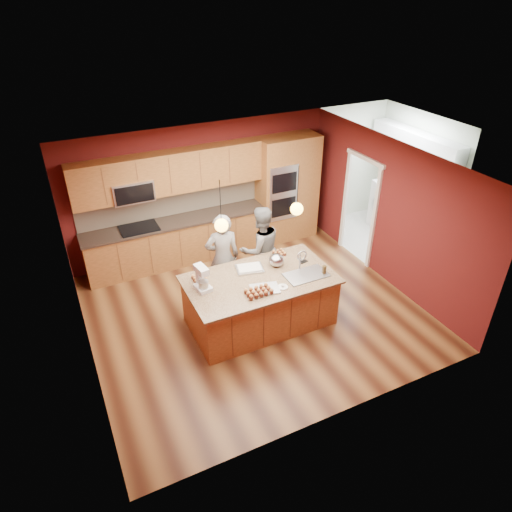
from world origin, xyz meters
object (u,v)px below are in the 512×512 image
person_left (223,258)px  person_right (260,249)px  island (261,300)px  stand_mixer (202,280)px  mixing_bowl (276,260)px

person_left → person_right: bearing=-170.2°
person_right → island: bearing=63.5°
island → stand_mixer: 1.14m
person_left → person_right: 0.74m
mixing_bowl → island: bearing=-149.8°
stand_mixer → island: bearing=-16.2°
person_left → mixing_bowl: size_ratio=6.41×
stand_mixer → mixing_bowl: (1.35, 0.10, -0.07)m
person_left → person_right: size_ratio=1.02×
person_right → mixing_bowl: person_right is taller
person_right → mixing_bowl: 0.72m
island → person_left: 1.05m
island → person_right: 1.10m
island → person_right: person_right is taller
person_right → mixing_bowl: bearing=85.5°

